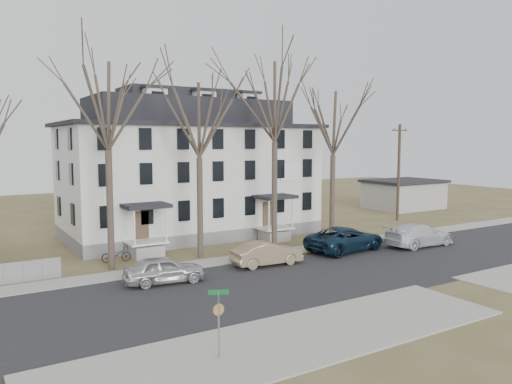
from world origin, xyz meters
TOP-DOWN VIEW (x-y plane):
  - ground at (0.00, 0.00)m, footprint 120.00×120.00m
  - main_road at (0.00, 2.00)m, footprint 120.00×10.00m
  - far_sidewalk at (0.00, 8.00)m, footprint 120.00×2.00m
  - near_sidewalk_left at (-8.00, -5.00)m, footprint 20.00×5.00m
  - yellow_curb at (5.00, 7.10)m, footprint 14.00×0.25m
  - boarding_house at (-2.00, 17.95)m, footprint 20.80×12.36m
  - distant_building at (26.00, 20.00)m, footprint 8.50×6.50m
  - tree_far_left at (-11.00, 9.80)m, footprint 8.40×8.40m
  - tree_mid_left at (-5.00, 9.80)m, footprint 7.80×7.80m
  - tree_center at (1.00, 9.80)m, footprint 9.00×9.00m
  - tree_mid_right at (6.50, 9.80)m, footprint 7.80×7.80m
  - utility_pole_far at (18.50, 14.00)m, footprint 2.00×0.28m
  - car_silver at (-9.38, 5.17)m, footprint 4.62×2.32m
  - car_tan at (-2.39, 5.56)m, footprint 4.64×1.88m
  - car_navy at (4.65, 6.12)m, footprint 6.50×3.56m
  - car_white at (10.45, 4.50)m, footprint 5.80×2.42m
  - bicycle_left at (-10.28, 11.31)m, footprint 1.94×0.91m
  - street_sign at (-11.27, -5.03)m, footprint 0.74×0.74m

SIDE VIEW (x-z plane):
  - ground at x=0.00m, z-range 0.00..0.00m
  - main_road at x=0.00m, z-range -0.02..0.02m
  - far_sidewalk at x=0.00m, z-range -0.04..0.04m
  - near_sidewalk_left at x=-8.00m, z-range -0.04..0.04m
  - yellow_curb at x=5.00m, z-range -0.03..0.03m
  - bicycle_left at x=-10.28m, z-range 0.00..0.98m
  - car_tan at x=-2.39m, z-range 0.00..1.50m
  - car_silver at x=-9.38m, z-range 0.00..1.51m
  - car_white at x=10.45m, z-range 0.00..1.67m
  - car_navy at x=4.65m, z-range 0.00..1.73m
  - distant_building at x=26.00m, z-range 0.00..3.35m
  - street_sign at x=-11.27m, z-range 0.42..3.02m
  - utility_pole_far at x=18.50m, z-range 0.15..9.65m
  - boarding_house at x=-2.00m, z-range -0.65..11.40m
  - tree_mid_left at x=-5.00m, z-range 3.23..15.97m
  - tree_mid_right at x=6.50m, z-range 3.23..15.97m
  - tree_far_left at x=-11.00m, z-range 3.48..17.20m
  - tree_center at x=1.00m, z-range 3.73..18.43m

